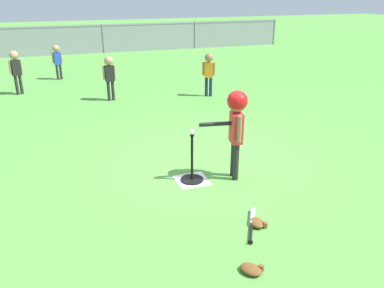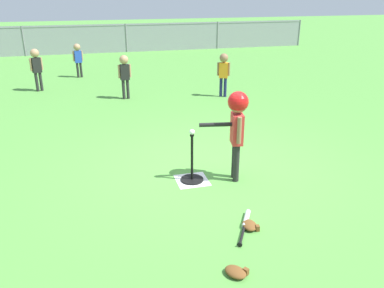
{
  "view_description": "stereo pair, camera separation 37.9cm",
  "coord_description": "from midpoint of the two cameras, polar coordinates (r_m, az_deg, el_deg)",
  "views": [
    {
      "loc": [
        -1.96,
        -4.94,
        2.5
      ],
      "look_at": [
        -0.36,
        -0.37,
        0.55
      ],
      "focal_mm": 36.27,
      "sensor_mm": 36.0,
      "label": 1
    },
    {
      "loc": [
        -1.6,
        -5.05,
        2.5
      ],
      "look_at": [
        -0.36,
        -0.37,
        0.55
      ],
      "focal_mm": 36.27,
      "sensor_mm": 36.0,
      "label": 2
    }
  ],
  "objects": [
    {
      "name": "batter_child",
      "position": [
        5.2,
        4.44,
        3.94
      ],
      "size": [
        0.65,
        0.36,
        1.26
      ],
      "color": "#262626",
      "rests_on": "ground_plane"
    },
    {
      "name": "fielder_deep_right",
      "position": [
        10.78,
        -25.45,
        10.24
      ],
      "size": [
        0.3,
        0.22,
        1.09
      ],
      "color": "#262626",
      "rests_on": "ground_plane"
    },
    {
      "name": "spare_bat_silver",
      "position": [
        4.56,
        6.45,
        -11.06
      ],
      "size": [
        0.38,
        0.61,
        0.06
      ],
      "color": "silver",
      "rests_on": "ground_plane"
    },
    {
      "name": "glove_by_plate",
      "position": [
        4.5,
        7.13,
        -11.45
      ],
      "size": [
        0.18,
        0.24,
        0.07
      ],
      "color": "brown",
      "rests_on": "ground_plane"
    },
    {
      "name": "home_plate",
      "position": [
        5.44,
        -2.0,
        -5.37
      ],
      "size": [
        0.44,
        0.44,
        0.01
      ],
      "primitive_type": "cube",
      "color": "white",
      "rests_on": "ground_plane"
    },
    {
      "name": "fielder_deep_center",
      "position": [
        9.45,
        -13.21,
        10.22
      ],
      "size": [
        0.31,
        0.21,
        1.05
      ],
      "color": "#262626",
      "rests_on": "ground_plane"
    },
    {
      "name": "fielder_near_left",
      "position": [
        9.59,
        1.33,
        10.99
      ],
      "size": [
        0.29,
        0.21,
        1.06
      ],
      "color": "#191E4C",
      "rests_on": "ground_plane"
    },
    {
      "name": "fielder_near_right",
      "position": [
        12.18,
        -20.08,
        11.86
      ],
      "size": [
        0.29,
        0.2,
        0.99
      ],
      "color": "#262626",
      "rests_on": "ground_plane"
    },
    {
      "name": "ground_plane",
      "position": [
        5.86,
        0.29,
        -3.3
      ],
      "size": [
        60.0,
        60.0,
        0.0
      ],
      "primitive_type": "plane",
      "color": "#51933D"
    },
    {
      "name": "outfield_fence",
      "position": [
        16.91,
        -13.61,
        14.95
      ],
      "size": [
        16.06,
        0.06,
        1.15
      ],
      "color": "slate",
      "rests_on": "ground_plane"
    },
    {
      "name": "batting_tee",
      "position": [
        5.4,
        -2.02,
        -4.37
      ],
      "size": [
        0.32,
        0.32,
        0.69
      ],
      "color": "black",
      "rests_on": "ground_plane"
    },
    {
      "name": "baseball_on_tee",
      "position": [
        5.15,
        -2.11,
        1.75
      ],
      "size": [
        0.07,
        0.07,
        0.07
      ],
      "primitive_type": "sphere",
      "color": "white",
      "rests_on": "batting_tee"
    },
    {
      "name": "glove_near_bats",
      "position": [
        3.86,
        5.83,
        -17.92
      ],
      "size": [
        0.25,
        0.27,
        0.07
      ],
      "color": "brown",
      "rests_on": "ground_plane"
    }
  ]
}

